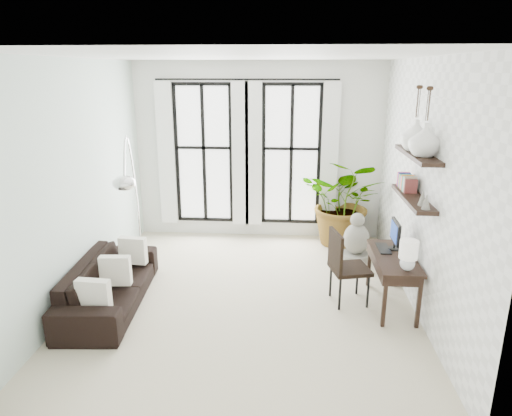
# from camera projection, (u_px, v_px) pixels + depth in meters

# --- Properties ---
(floor) EXTENTS (5.00, 5.00, 0.00)m
(floor) POSITION_uv_depth(u_px,v_px,m) (246.00, 296.00, 6.39)
(floor) COLOR beige
(floor) RESTS_ON ground
(ceiling) EXTENTS (5.00, 5.00, 0.00)m
(ceiling) POSITION_uv_depth(u_px,v_px,m) (245.00, 56.00, 5.46)
(ceiling) COLOR white
(ceiling) RESTS_ON wall_back
(wall_left) EXTENTS (0.00, 5.00, 5.00)m
(wall_left) POSITION_uv_depth(u_px,v_px,m) (78.00, 182.00, 6.08)
(wall_left) COLOR silver
(wall_left) RESTS_ON floor
(wall_right) EXTENTS (0.00, 5.00, 5.00)m
(wall_right) POSITION_uv_depth(u_px,v_px,m) (422.00, 188.00, 5.77)
(wall_right) COLOR white
(wall_right) RESTS_ON floor
(wall_back) EXTENTS (4.50, 0.00, 4.50)m
(wall_back) POSITION_uv_depth(u_px,v_px,m) (258.00, 152.00, 8.31)
(wall_back) COLOR white
(wall_back) RESTS_ON floor
(windows) EXTENTS (3.26, 0.13, 2.65)m
(windows) POSITION_uv_depth(u_px,v_px,m) (247.00, 155.00, 8.27)
(windows) COLOR white
(windows) RESTS_ON wall_back
(wall_shelves) EXTENTS (0.25, 1.30, 0.60)m
(wall_shelves) POSITION_uv_depth(u_px,v_px,m) (414.00, 180.00, 5.67)
(wall_shelves) COLOR black
(wall_shelves) RESTS_ON wall_right
(sofa) EXTENTS (0.96, 2.17, 0.62)m
(sofa) POSITION_uv_depth(u_px,v_px,m) (109.00, 283.00, 6.08)
(sofa) COLOR black
(sofa) RESTS_ON floor
(throw_pillows) EXTENTS (0.40, 1.52, 0.40)m
(throw_pillows) POSITION_uv_depth(u_px,v_px,m) (116.00, 271.00, 6.01)
(throw_pillows) COLOR silver
(throw_pillows) RESTS_ON sofa
(plant) EXTENTS (1.80, 1.70, 1.59)m
(plant) POSITION_uv_depth(u_px,v_px,m) (345.00, 202.00, 8.07)
(plant) COLOR #2D7228
(plant) RESTS_ON floor
(desk) EXTENTS (0.51, 1.21, 1.11)m
(desk) POSITION_uv_depth(u_px,v_px,m) (395.00, 260.00, 5.89)
(desk) COLOR black
(desk) RESTS_ON floor
(desk_chair) EXTENTS (0.58, 0.58, 1.02)m
(desk_chair) POSITION_uv_depth(u_px,v_px,m) (344.00, 263.00, 6.06)
(desk_chair) COLOR black
(desk_chair) RESTS_ON floor
(arc_lamp) EXTENTS (0.71, 1.88, 2.18)m
(arc_lamp) POSITION_uv_depth(u_px,v_px,m) (129.00, 169.00, 6.46)
(arc_lamp) COLOR silver
(arc_lamp) RESTS_ON floor
(buddha) EXTENTS (0.46, 0.46, 0.83)m
(buddha) POSITION_uv_depth(u_px,v_px,m) (356.00, 241.00, 7.46)
(buddha) COLOR gray
(buddha) RESTS_ON floor
(vase_a) EXTENTS (0.37, 0.37, 0.38)m
(vase_a) POSITION_uv_depth(u_px,v_px,m) (425.00, 140.00, 5.23)
(vase_a) COLOR white
(vase_a) RESTS_ON shelf_upper
(vase_b) EXTENTS (0.37, 0.37, 0.38)m
(vase_b) POSITION_uv_depth(u_px,v_px,m) (416.00, 135.00, 5.62)
(vase_b) COLOR white
(vase_b) RESTS_ON shelf_upper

